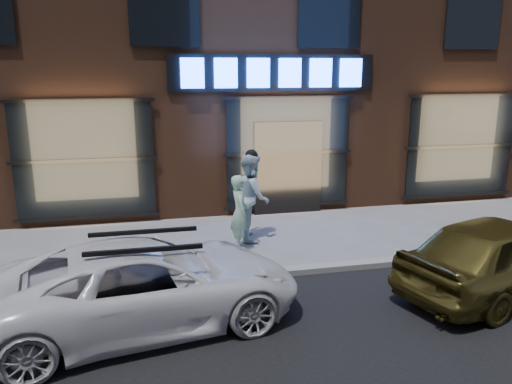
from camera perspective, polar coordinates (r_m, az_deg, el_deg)
ground at (r=9.74m, az=10.03°, el=-8.69°), size 90.00×90.00×0.00m
curb at (r=9.72m, az=10.05°, el=-8.36°), size 60.00×0.25×0.12m
storefront_building at (r=16.70m, az=-0.20°, el=18.91°), size 30.20×8.28×10.30m
man_bowtie at (r=10.40m, az=-1.88°, el=-2.34°), size 0.38×0.58×1.59m
man_cap at (r=11.00m, az=-0.51°, el=-0.53°), size 0.77×0.97×1.92m
white_suv at (r=7.61m, az=-12.45°, el=-10.29°), size 4.86×2.87×1.27m
gold_sedan at (r=9.38m, az=26.32°, el=-6.45°), size 4.27×2.73×1.35m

